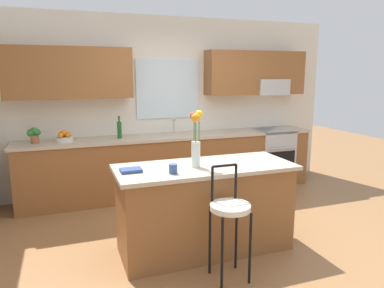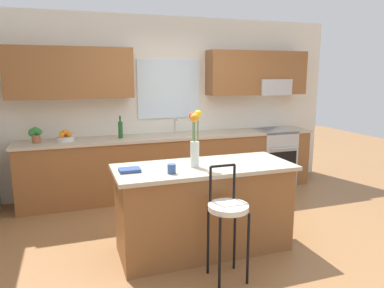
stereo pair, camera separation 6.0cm
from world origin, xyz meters
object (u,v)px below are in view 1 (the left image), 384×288
Objects in this scene: bottle_olive_oil at (119,129)px; mug_ceramic at (173,169)px; kitchen_island at (205,208)px; flower_vase at (196,138)px; cookbook at (131,170)px; potted_plant_small at (34,134)px; bar_stool_near at (230,212)px; oven_range at (271,156)px; fruit_bowl_oranges at (64,137)px.

mug_ceramic is at bearing -84.91° from bottle_olive_oil.
flower_vase reaches higher than kitchen_island.
mug_ceramic is 0.45× the size of cookbook.
kitchen_island is 2.61m from potted_plant_small.
bar_stool_near is at bearing -78.68° from flower_vase.
kitchen_island is at bearing -0.57° from cookbook.
bar_stool_near is 4.80× the size of potted_plant_small.
bottle_olive_oil is at bearing 103.77° from flower_vase.
bar_stool_near is 0.66m from mug_ceramic.
flower_vase is (-2.07, -1.88, 0.76)m from oven_range.
kitchen_island is 0.66m from mug_ceramic.
bottle_olive_oil reaches higher than potted_plant_small.
kitchen_island is (-1.96, -1.85, 0.00)m from oven_range.
fruit_bowl_oranges is (-1.34, 2.47, 0.34)m from bar_stool_near.
flower_vase is at bearing -57.28° from fruit_bowl_oranges.
potted_plant_small is (-1.32, 2.06, 0.08)m from mug_ceramic.
kitchen_island is at bearing -136.63° from oven_range.
kitchen_island is 0.89m from cookbook.
mug_ceramic is (-2.36, -2.03, 0.51)m from oven_range.
oven_range is 3.14m from bar_stool_near.
cookbook is at bearing -62.89° from potted_plant_small.
mug_ceramic is 2.27m from fruit_bowl_oranges.
mug_ceramic is 0.41m from cookbook.
bottle_olive_oil is at bearing 84.48° from cookbook.
bar_stool_near reaches higher than kitchen_island.
oven_range is 10.22× the size of mug_ceramic.
kitchen_island is at bearing -54.53° from fruit_bowl_oranges.
flower_vase is (-0.11, 0.56, 0.58)m from bar_stool_near.
bar_stool_near is (0.00, -0.59, 0.17)m from kitchen_island.
potted_plant_small reaches higher than fruit_bowl_oranges.
bottle_olive_oil is (0.18, 1.87, 0.11)m from cookbook.
cookbook is 2.10m from potted_plant_small.
oven_range is 0.88× the size of bar_stool_near.
oven_range is at bearing 51.25° from bar_stool_near.
mug_ceramic is at bearing -65.42° from fruit_bowl_oranges.
kitchen_island is 9.17× the size of cookbook.
cookbook is at bearing -95.52° from bottle_olive_oil.
bar_stool_near is at bearing -128.75° from oven_range.
flower_vase is at bearing -49.92° from potted_plant_small.
cookbook is (-0.76, 0.01, 0.47)m from kitchen_island.
fruit_bowl_oranges is at bearing 122.72° from flower_vase.
potted_plant_small is (-3.68, 0.03, 0.58)m from oven_range.
fruit_bowl_oranges is at bearing 107.20° from cookbook.
potted_plant_small is (-0.38, -0.00, 0.06)m from fruit_bowl_oranges.
kitchen_island is 8.44× the size of potted_plant_small.
potted_plant_small reaches higher than oven_range.
flower_vase is 6.35× the size of mug_ceramic.
flower_vase is at bearing -165.19° from kitchen_island.
fruit_bowl_oranges is 1.10× the size of potted_plant_small.
bottle_olive_oil is 1.47× the size of potted_plant_small.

